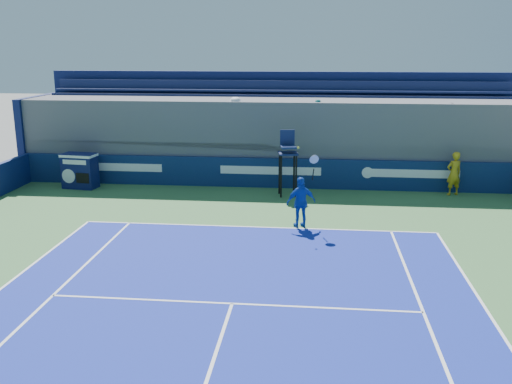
# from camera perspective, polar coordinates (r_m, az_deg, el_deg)

# --- Properties ---
(ball_person) EXTENTS (0.71, 0.59, 1.66)m
(ball_person) POSITION_cam_1_polar(r_m,az_deg,el_deg) (22.76, 19.19, 1.77)
(ball_person) COLOR gold
(ball_person) RESTS_ON apron
(back_hoarding) EXTENTS (20.40, 0.21, 1.20)m
(back_hoarding) POSITION_cam_1_polar(r_m,az_deg,el_deg) (22.71, 1.46, 1.92)
(back_hoarding) COLOR #0D1E49
(back_hoarding) RESTS_ON ground
(match_clock) EXTENTS (1.40, 0.88, 1.40)m
(match_clock) POSITION_cam_1_polar(r_m,az_deg,el_deg) (23.66, -17.21, 2.13)
(match_clock) COLOR #0D1445
(match_clock) RESTS_ON ground
(umpire_chair) EXTENTS (0.81, 0.81, 2.48)m
(umpire_chair) POSITION_cam_1_polar(r_m,az_deg,el_deg) (21.33, 3.20, 3.63)
(umpire_chair) COLOR black
(umpire_chair) RESTS_ON ground
(tennis_player) EXTENTS (1.04, 0.70, 2.57)m
(tennis_player) POSITION_cam_1_polar(r_m,az_deg,el_deg) (17.70, 4.53, -1.02)
(tennis_player) COLOR #1546B0
(tennis_player) RESTS_ON apron
(stadium_seating) EXTENTS (21.00, 4.05, 4.40)m
(stadium_seating) POSITION_cam_1_polar(r_m,az_deg,el_deg) (24.50, 1.87, 5.77)
(stadium_seating) COLOR #4C4D51
(stadium_seating) RESTS_ON ground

